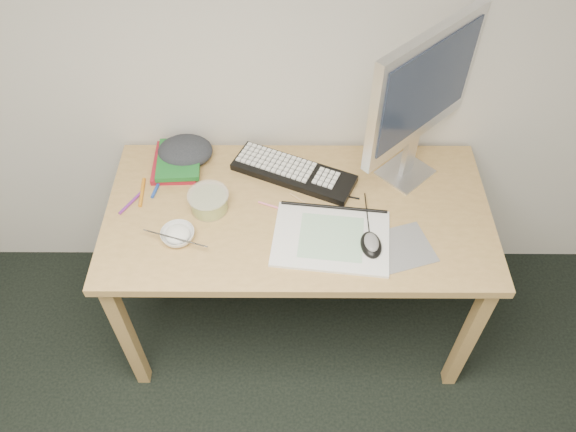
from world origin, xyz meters
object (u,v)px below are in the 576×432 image
monitor (423,91)px  rice_bowl (178,235)px  sketchpad (331,238)px  keyboard (294,173)px  desk (298,225)px

monitor → rice_bowl: bearing=157.9°
monitor → rice_bowl: monitor is taller
sketchpad → monitor: monitor is taller
keyboard → monitor: (0.43, 0.01, 0.37)m
desk → rice_bowl: rice_bowl is taller
sketchpad → monitor: (0.30, 0.33, 0.38)m
desk → monitor: 0.65m
desk → keyboard: keyboard is taller
desk → sketchpad: 0.20m
monitor → rice_bowl: 0.96m
monitor → sketchpad: bearing=-176.1°
keyboard → desk: bearing=-60.6°
sketchpad → rice_bowl: rice_bowl is taller
keyboard → monitor: bearing=26.3°
sketchpad → monitor: 0.58m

